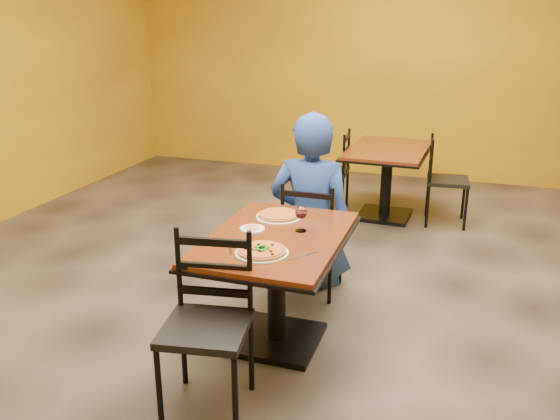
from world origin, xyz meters
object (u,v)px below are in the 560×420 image
(table_second, at_px, (387,167))
(wine_glass, at_px, (301,218))
(chair_main_far, at_px, (313,236))
(pizza_main, at_px, (262,250))
(table_main, at_px, (276,264))
(side_plate, at_px, (252,229))
(chair_main_near, at_px, (206,329))
(pizza_far, at_px, (279,215))
(plate_far, at_px, (279,217))
(chair_second_right, at_px, (448,181))
(plate_main, at_px, (262,253))
(diner, at_px, (311,200))
(chair_second_left, at_px, (329,172))

(table_second, bearing_deg, wine_glass, -93.69)
(chair_main_far, distance_m, pizza_main, 1.16)
(table_main, height_order, side_plate, side_plate)
(chair_main_near, height_order, pizza_far, chair_main_near)
(side_plate, relative_size, wine_glass, 0.89)
(chair_main_far, bearing_deg, plate_far, 76.73)
(pizza_main, relative_size, pizza_far, 1.01)
(pizza_main, bearing_deg, plate_far, 99.73)
(table_main, distance_m, pizza_far, 0.40)
(chair_main_far, relative_size, pizza_main, 3.17)
(chair_second_right, relative_size, plate_main, 2.91)
(diner, height_order, plate_far, diner)
(table_second, bearing_deg, chair_second_left, 180.00)
(chair_second_right, relative_size, diner, 0.66)
(diner, height_order, side_plate, diner)
(chair_main_near, relative_size, pizza_main, 3.42)
(chair_second_right, bearing_deg, wine_glass, 158.14)
(plate_main, xyz_separation_m, side_plate, (-0.19, 0.35, 0.00))
(table_second, bearing_deg, pizza_far, -99.04)
(chair_second_left, xyz_separation_m, pizza_far, (0.24, -2.41, 0.32))
(table_second, xyz_separation_m, chair_main_near, (-0.42, -3.50, -0.07))
(chair_second_right, relative_size, pizza_far, 3.22)
(chair_second_left, height_order, chair_second_right, chair_second_right)
(table_main, bearing_deg, chair_main_near, -99.98)
(chair_second_left, height_order, plate_far, chair_second_left)
(pizza_far, bearing_deg, plate_far, 180.00)
(plate_far, distance_m, side_plate, 0.29)
(plate_main, distance_m, side_plate, 0.40)
(table_second, relative_size, pizza_far, 4.33)
(table_second, height_order, chair_second_left, chair_second_left)
(table_main, relative_size, chair_second_right, 1.36)
(plate_main, relative_size, side_plate, 1.94)
(chair_second_left, xyz_separation_m, side_plate, (0.15, -2.69, 0.31))
(side_plate, bearing_deg, chair_second_left, 93.27)
(table_second, xyz_separation_m, pizza_far, (-0.38, -2.41, 0.22))
(chair_main_near, distance_m, chair_main_far, 1.58)
(plate_far, xyz_separation_m, side_plate, (-0.09, -0.27, 0.00))
(table_main, bearing_deg, pizza_far, 106.10)
(table_second, bearing_deg, side_plate, -99.92)
(chair_main_far, bearing_deg, wine_glass, 98.22)
(pizza_far, bearing_deg, chair_second_right, 67.34)
(chair_main_near, xyz_separation_m, pizza_main, (0.15, 0.46, 0.28))
(chair_main_far, relative_size, chair_second_left, 1.01)
(wine_glass, bearing_deg, table_main, -133.24)
(chair_second_right, xyz_separation_m, diner, (-0.96, -1.77, 0.24))
(diner, relative_size, pizza_far, 4.91)
(plate_far, xyz_separation_m, wine_glass, (0.22, -0.20, 0.08))
(pizza_main, bearing_deg, table_second, 84.79)
(pizza_far, height_order, side_plate, pizza_far)
(chair_second_right, bearing_deg, table_main, 156.59)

